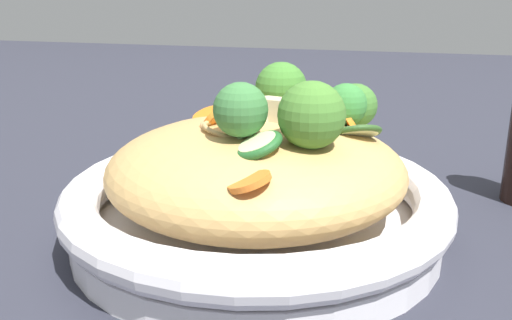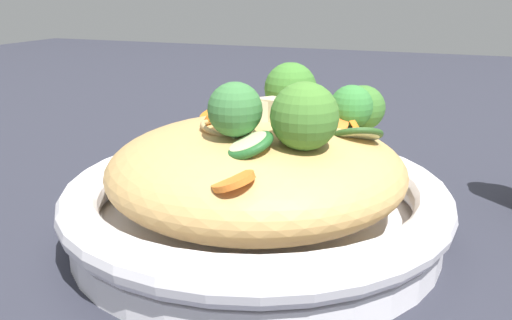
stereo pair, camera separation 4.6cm
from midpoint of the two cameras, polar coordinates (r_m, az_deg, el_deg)
ground_plane at (r=0.48m, az=-2.74°, el=-7.94°), size 3.00×3.00×0.00m
serving_bowl at (r=0.47m, az=-2.79°, el=-4.87°), size 0.32×0.32×0.05m
noodle_heap at (r=0.46m, az=-2.85°, el=-0.98°), size 0.25×0.25×0.08m
broccoli_florets at (r=0.46m, az=1.96°, el=5.67°), size 0.13×0.19×0.07m
carrot_coins at (r=0.45m, az=-0.75°, el=2.98°), size 0.16×0.19×0.04m
zucchini_slices at (r=0.42m, az=2.55°, el=2.15°), size 0.11×0.13×0.03m
chicken_chunks at (r=0.48m, az=-0.87°, el=4.89°), size 0.06×0.10×0.04m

